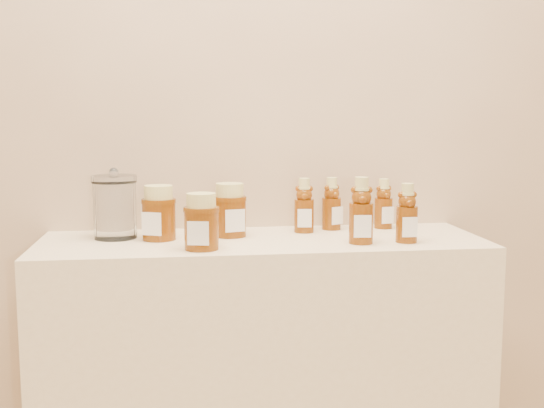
{
  "coord_description": "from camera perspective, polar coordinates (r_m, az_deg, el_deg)",
  "views": [
    {
      "loc": [
        -0.21,
        -0.25,
        1.24
      ],
      "look_at": [
        0.02,
        1.52,
        1.0
      ],
      "focal_mm": 45.0,
      "sensor_mm": 36.0,
      "label": 1
    }
  ],
  "objects": [
    {
      "name": "honey_jar_back",
      "position": [
        1.88,
        -3.55,
        -0.5
      ],
      "size": [
        0.11,
        0.11,
        0.15
      ],
      "primitive_type": null,
      "rotation": [
        0.0,
        0.0,
        0.25
      ],
      "color": "#5A2807",
      "rests_on": "display_table"
    },
    {
      "name": "bear_bottle_back_right",
      "position": [
        2.04,
        9.32,
        0.31
      ],
      "size": [
        0.07,
        0.07,
        0.17
      ],
      "primitive_type": null,
      "rotation": [
        0.0,
        0.0,
        0.19
      ],
      "color": "#5A2807",
      "rests_on": "display_table"
    },
    {
      "name": "honey_jar_left",
      "position": [
        1.85,
        -9.45,
        -0.72
      ],
      "size": [
        0.12,
        0.12,
        0.15
      ],
      "primitive_type": null,
      "rotation": [
        0.0,
        0.0,
        -0.41
      ],
      "color": "#5A2807",
      "rests_on": "display_table"
    },
    {
      "name": "display_table",
      "position": [
        1.98,
        -0.78,
        -15.87
      ],
      "size": [
        1.2,
        0.4,
        0.9
      ],
      "primitive_type": "cube",
      "color": "beige",
      "rests_on": "ground"
    },
    {
      "name": "bear_bottle_front_left",
      "position": [
        1.79,
        7.49,
        -0.17
      ],
      "size": [
        0.08,
        0.08,
        0.2
      ],
      "primitive_type": null,
      "rotation": [
        0.0,
        0.0,
        -0.14
      ],
      "color": "#5A2807",
      "rests_on": "display_table"
    },
    {
      "name": "bear_bottle_back_mid",
      "position": [
        2.0,
        5.01,
        0.32
      ],
      "size": [
        0.08,
        0.08,
        0.17
      ],
      "primitive_type": null,
      "rotation": [
        0.0,
        0.0,
        0.43
      ],
      "color": "#5A2807",
      "rests_on": "display_table"
    },
    {
      "name": "bear_bottle_front_right",
      "position": [
        1.83,
        11.23,
        -0.42
      ],
      "size": [
        0.06,
        0.06,
        0.18
      ],
      "primitive_type": null,
      "rotation": [
        0.0,
        0.0,
        -0.02
      ],
      "color": "#5A2807",
      "rests_on": "display_table"
    },
    {
      "name": "glass_canister",
      "position": [
        1.9,
        -13.02,
        -0.02
      ],
      "size": [
        0.15,
        0.15,
        0.19
      ],
      "primitive_type": null,
      "rotation": [
        0.0,
        0.0,
        0.25
      ],
      "color": "white",
      "rests_on": "display_table"
    },
    {
      "name": "wall_back",
      "position": [
        2.02,
        -1.5,
        10.78
      ],
      "size": [
        3.5,
        0.02,
        2.7
      ],
      "primitive_type": "cube",
      "color": "tan",
      "rests_on": "ground"
    },
    {
      "name": "bear_bottle_back_left",
      "position": [
        1.94,
        2.7,
        0.19
      ],
      "size": [
        0.07,
        0.07,
        0.18
      ],
      "primitive_type": null,
      "rotation": [
        0.0,
        0.0,
        -0.12
      ],
      "color": "#5A2807",
      "rests_on": "display_table"
    },
    {
      "name": "honey_jar_front",
      "position": [
        1.71,
        -5.92,
        -1.46
      ],
      "size": [
        0.11,
        0.11,
        0.14
      ],
      "primitive_type": null,
      "rotation": [
        0.0,
        0.0,
        -0.23
      ],
      "color": "#5A2807",
      "rests_on": "display_table"
    }
  ]
}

